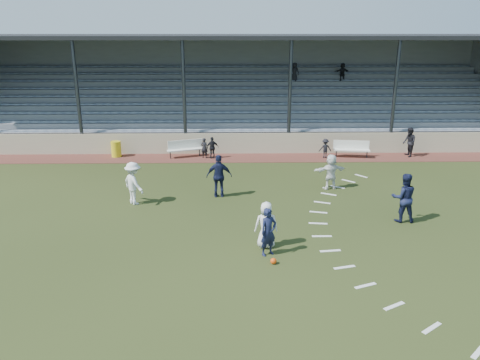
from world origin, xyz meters
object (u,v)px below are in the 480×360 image
(official, at_px, (409,142))
(football, at_px, (273,261))
(player_navy_lead, at_px, (268,232))
(trash_bin, at_px, (116,149))
(player_white_lead, at_px, (266,225))
(bench_right, at_px, (351,147))
(bench_left, at_px, (185,147))

(official, bearing_deg, football, -35.93)
(player_navy_lead, bearing_deg, trash_bin, 91.58)
(football, bearing_deg, official, 55.14)
(trash_bin, distance_m, player_white_lead, 13.98)
(bench_right, xyz_separation_m, player_white_lead, (-5.65, -11.32, 0.21))
(trash_bin, distance_m, official, 16.65)
(trash_bin, relative_size, player_navy_lead, 0.56)
(bench_left, height_order, player_white_lead, player_white_lead)
(bench_left, distance_m, trash_bin, 3.93)
(player_navy_lead, bearing_deg, bench_left, 76.64)
(bench_left, xyz_separation_m, trash_bin, (-3.93, 0.06, -0.12))
(bench_left, bearing_deg, trash_bin, 160.18)
(bench_left, height_order, player_navy_lead, player_navy_lead)
(trash_bin, xyz_separation_m, player_white_lead, (7.70, -11.66, 0.33))
(trash_bin, relative_size, player_white_lead, 0.56)
(bench_left, bearing_deg, bench_right, -20.62)
(bench_left, distance_m, player_white_lead, 12.20)
(player_white_lead, bearing_deg, trash_bin, -57.63)
(football, relative_size, player_white_lead, 0.12)
(bench_left, height_order, bench_right, same)
(football, xyz_separation_m, player_navy_lead, (-0.12, 0.64, 0.70))
(bench_right, xyz_separation_m, football, (-5.49, -12.53, -0.49))
(bench_right, bearing_deg, football, -105.59)
(trash_bin, relative_size, official, 0.54)
(bench_left, distance_m, football, 13.41)
(bench_left, relative_size, player_navy_lead, 1.27)
(player_white_lead, distance_m, official, 14.49)
(bench_left, height_order, trash_bin, bench_left)
(bench_right, distance_m, trash_bin, 13.35)
(bench_right, height_order, player_navy_lead, player_navy_lead)
(bench_right, relative_size, player_white_lead, 1.28)
(bench_right, height_order, player_white_lead, player_white_lead)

